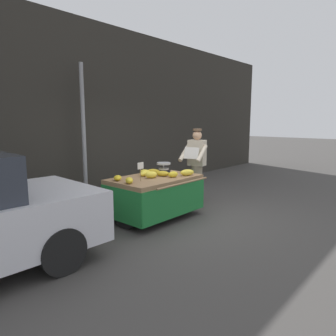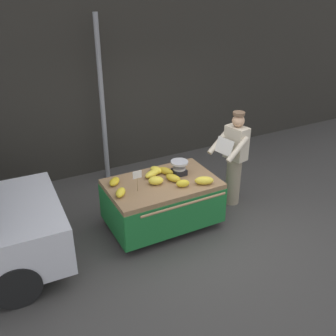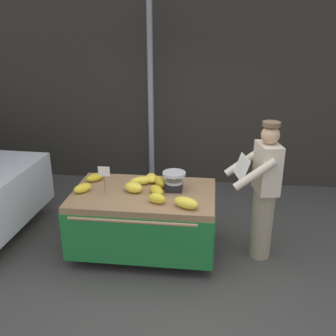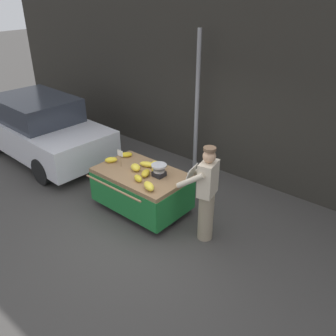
{
  "view_description": "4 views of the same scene",
  "coord_description": "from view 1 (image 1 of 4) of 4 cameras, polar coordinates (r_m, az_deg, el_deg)",
  "views": [
    {
      "loc": [
        -4.72,
        -3.56,
        1.9
      ],
      "look_at": [
        -0.3,
        0.37,
        0.98
      ],
      "focal_mm": 32.86,
      "sensor_mm": 36.0,
      "label": 1
    },
    {
      "loc": [
        -2.93,
        -4.25,
        3.75
      ],
      "look_at": [
        -0.48,
        0.42,
        1.08
      ],
      "focal_mm": 41.43,
      "sensor_mm": 36.0,
      "label": 2
    },
    {
      "loc": [
        0.26,
        -3.7,
        2.75
      ],
      "look_at": [
        -0.25,
        0.5,
        1.14
      ],
      "focal_mm": 41.27,
      "sensor_mm": 36.0,
      "label": 3
    },
    {
      "loc": [
        3.66,
        -3.66,
        3.96
      ],
      "look_at": [
        -0.01,
        0.64,
        1.02
      ],
      "focal_mm": 38.38,
      "sensor_mm": 36.0,
      "label": 4
    }
  ],
  "objects": [
    {
      "name": "banana_bunch_1",
      "position": [
        5.81,
        -3.14,
        -1.25
      ],
      "size": [
        0.28,
        0.23,
        0.13
      ],
      "primitive_type": "ellipsoid",
      "rotation": [
        0.0,
        0.0,
        1.22
      ],
      "color": "yellow",
      "rests_on": "banana_cart"
    },
    {
      "name": "street_pole",
      "position": [
        7.25,
        -15.36,
        5.99
      ],
      "size": [
        0.09,
        0.09,
        3.16
      ],
      "primitive_type": "cylinder",
      "color": "gray",
      "rests_on": "ground"
    },
    {
      "name": "banana_bunch_8",
      "position": [
        6.03,
        -4.46,
        -1.02
      ],
      "size": [
        0.32,
        0.23,
        0.1
      ],
      "primitive_type": "ellipsoid",
      "rotation": [
        0.0,
        0.0,
        1.95
      ],
      "color": "yellow",
      "rests_on": "banana_cart"
    },
    {
      "name": "banana_bunch_3",
      "position": [
        5.36,
        -7.2,
        -2.3
      ],
      "size": [
        0.25,
        0.27,
        0.11
      ],
      "primitive_type": "ellipsoid",
      "rotation": [
        0.0,
        0.0,
        2.49
      ],
      "color": "yellow",
      "rests_on": "banana_cart"
    },
    {
      "name": "banana_cart",
      "position": [
        5.96,
        -2.46,
        -3.74
      ],
      "size": [
        1.75,
        1.28,
        0.82
      ],
      "color": "#93704C",
      "rests_on": "ground"
    },
    {
      "name": "banana_bunch_2",
      "position": [
        6.0,
        -1.0,
        -1.04
      ],
      "size": [
        0.24,
        0.3,
        0.11
      ],
      "primitive_type": "ellipsoid",
      "rotation": [
        0.0,
        0.0,
        0.46
      ],
      "color": "gold",
      "rests_on": "banana_cart"
    },
    {
      "name": "price_sign",
      "position": [
        5.51,
        -5.12,
        0.09
      ],
      "size": [
        0.14,
        0.01,
        0.34
      ],
      "color": "#997A51",
      "rests_on": "banana_cart"
    },
    {
      "name": "vendor_person",
      "position": [
        7.03,
        5.3,
        0.43
      ],
      "size": [
        0.65,
        0.6,
        1.71
      ],
      "color": "gray",
      "rests_on": "ground"
    },
    {
      "name": "banana_bunch_7",
      "position": [
        5.66,
        -9.33,
        -1.81
      ],
      "size": [
        0.27,
        0.28,
        0.09
      ],
      "primitive_type": "ellipsoid",
      "rotation": [
        0.0,
        0.0,
        2.46
      ],
      "color": "gold",
      "rests_on": "banana_cart"
    },
    {
      "name": "banana_bunch_6",
      "position": [
        6.08,
        3.57,
        -0.82
      ],
      "size": [
        0.33,
        0.26,
        0.13
      ],
      "primitive_type": "ellipsoid",
      "rotation": [
        0.0,
        0.0,
        1.13
      ],
      "color": "yellow",
      "rests_on": "banana_cart"
    },
    {
      "name": "back_wall",
      "position": [
        8.07,
        -12.76,
        10.24
      ],
      "size": [
        16.0,
        0.24,
        4.25
      ],
      "primitive_type": "cube",
      "color": "#2D2B26",
      "rests_on": "ground"
    },
    {
      "name": "banana_bunch_4",
      "position": [
        6.17,
        -2.71,
        -0.71
      ],
      "size": [
        0.23,
        0.3,
        0.12
      ],
      "primitive_type": "ellipsoid",
      "rotation": [
        0.0,
        0.0,
        0.49
      ],
      "color": "gold",
      "rests_on": "banana_cart"
    },
    {
      "name": "banana_bunch_5",
      "position": [
        6.17,
        -4.27,
        -0.77
      ],
      "size": [
        0.21,
        0.26,
        0.11
      ],
      "primitive_type": "ellipsoid",
      "rotation": [
        0.0,
        0.0,
        0.32
      ],
      "color": "yellow",
      "rests_on": "banana_cart"
    },
    {
      "name": "weighing_scale",
      "position": [
        6.23,
        -0.82,
        -0.06
      ],
      "size": [
        0.28,
        0.28,
        0.24
      ],
      "color": "black",
      "rests_on": "banana_cart"
    },
    {
      "name": "ground_plane",
      "position": [
        6.21,
        4.46,
        -8.99
      ],
      "size": [
        60.0,
        60.0,
        0.0
      ],
      "primitive_type": "plane",
      "color": "#423F3D"
    },
    {
      "name": "banana_bunch_0",
      "position": [
        5.87,
        0.94,
        -1.19
      ],
      "size": [
        0.23,
        0.17,
        0.12
      ],
      "primitive_type": "ellipsoid",
      "rotation": [
        0.0,
        0.0,
        1.27
      ],
      "color": "yellow",
      "rests_on": "banana_cart"
    }
  ]
}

